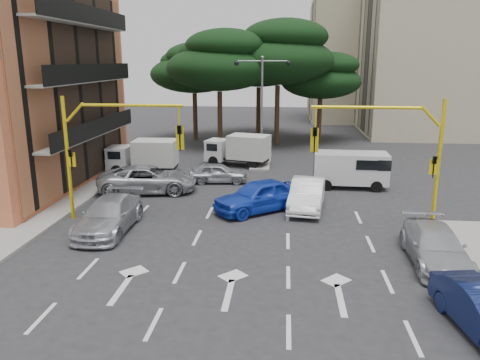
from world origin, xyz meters
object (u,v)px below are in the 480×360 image
object	(u,v)px
car_white_hatch	(307,194)
car_silver_wagon	(109,215)
car_blue_compact	(259,196)
car_silver_cross_a	(148,179)
signal_mast_right	(398,147)
car_silver_cross_b	(218,173)
box_truck_b	(238,150)
van_white	(350,170)
street_lamp_center	(262,91)
car_silver_parked	(435,246)
signal_mast_left	(103,142)
box_truck_a	(143,157)

from	to	relation	value
car_white_hatch	car_silver_wagon	world-z (taller)	car_white_hatch
car_blue_compact	car_silver_wagon	size ratio (longest dim) A/B	0.94
car_blue_compact	car_silver_cross_a	world-z (taller)	car_blue_compact
signal_mast_right	car_silver_cross_b	distance (m)	12.43
car_white_hatch	car_silver_cross_b	xyz separation A→B (m)	(-5.44, 4.90, -0.14)
car_blue_compact	car_silver_wagon	distance (m)	7.53
box_truck_b	car_silver_cross_b	bearing A→B (deg)	-173.53
car_silver_wagon	van_white	xyz separation A→B (m)	(11.95, 8.75, 0.36)
car_silver_cross_a	box_truck_b	xyz separation A→B (m)	(4.58, 7.71, 0.37)
signal_mast_right	street_lamp_center	world-z (taller)	street_lamp_center
car_silver_parked	box_truck_b	bearing A→B (deg)	121.18
car_silver_cross_a	car_silver_cross_b	world-z (taller)	car_silver_cross_a
street_lamp_center	box_truck_b	world-z (taller)	street_lamp_center
car_white_hatch	car_silver_parked	distance (m)	7.95
street_lamp_center	car_blue_compact	world-z (taller)	street_lamp_center
car_white_hatch	car_silver_cross_b	distance (m)	7.32
signal_mast_left	street_lamp_center	size ratio (longest dim) A/B	0.77
signal_mast_left	box_truck_a	size ratio (longest dim) A/B	1.26
car_silver_cross_b	box_truck_b	size ratio (longest dim) A/B	0.79
signal_mast_left	box_truck_b	world-z (taller)	signal_mast_left
box_truck_a	box_truck_b	distance (m)	6.97
signal_mast_left	car_silver_parked	size ratio (longest dim) A/B	1.24
car_blue_compact	box_truck_b	size ratio (longest dim) A/B	1.03
street_lamp_center	car_silver_parked	distance (m)	19.87
box_truck_b	car_white_hatch	bearing A→B (deg)	-139.81
signal_mast_left	car_white_hatch	world-z (taller)	signal_mast_left
street_lamp_center	signal_mast_right	bearing A→B (deg)	-64.09
car_silver_wagon	car_silver_parked	bearing A→B (deg)	-9.62
signal_mast_right	car_white_hatch	bearing A→B (deg)	144.07
signal_mast_right	car_silver_cross_a	bearing A→B (deg)	159.01
box_truck_a	car_blue_compact	bearing A→B (deg)	-133.73
signal_mast_left	car_silver_wagon	bearing A→B (deg)	-66.26
car_silver_cross_a	car_silver_cross_b	size ratio (longest dim) A/B	1.53
signal_mast_left	van_white	distance (m)	14.82
car_silver_cross_a	box_truck_a	size ratio (longest dim) A/B	1.20
car_blue_compact	box_truck_b	distance (m)	10.90
car_blue_compact	car_silver_cross_a	distance (m)	7.37
car_white_hatch	car_silver_wagon	bearing A→B (deg)	-148.06
car_silver_parked	car_blue_compact	bearing A→B (deg)	142.69
car_silver_wagon	car_silver_parked	world-z (taller)	car_silver_wagon
car_silver_cross_a	car_blue_compact	bearing A→B (deg)	-123.70
car_blue_compact	car_white_hatch	bearing A→B (deg)	68.65
signal_mast_right	car_silver_parked	distance (m)	4.97
box_truck_a	car_silver_wagon	bearing A→B (deg)	-172.86
car_white_hatch	box_truck_a	xyz separation A→B (m)	(-10.89, 6.83, 0.40)
signal_mast_right	car_blue_compact	bearing A→B (deg)	162.07
street_lamp_center	car_blue_compact	bearing A→B (deg)	-87.61
signal_mast_left	car_silver_cross_a	distance (m)	5.91
signal_mast_right	box_truck_a	size ratio (longest dim) A/B	1.26
car_silver_parked	box_truck_a	distance (m)	20.43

